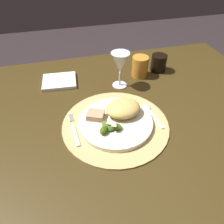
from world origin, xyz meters
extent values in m
plane|color=#2E2426|center=(0.00, 0.00, 0.00)|extent=(6.00, 6.00, 0.00)
cube|color=#3E2F13|center=(0.00, 0.00, 0.70)|extent=(1.33, 1.00, 0.02)
cylinder|color=#433111|center=(-0.59, 0.43, 0.35)|extent=(0.07, 0.07, 0.69)
cylinder|color=#393115|center=(0.59, 0.43, 0.35)|extent=(0.07, 0.07, 0.69)
cylinder|color=tan|center=(-0.06, -0.06, 0.72)|extent=(0.38, 0.38, 0.01)
cylinder|color=silver|center=(-0.06, -0.06, 0.73)|extent=(0.27, 0.27, 0.02)
ellipsoid|color=#E7BC61|center=(-0.03, -0.03, 0.76)|extent=(0.14, 0.11, 0.05)
ellipsoid|color=#436615|center=(-0.08, -0.09, 0.75)|extent=(0.06, 0.05, 0.02)
ellipsoid|color=#356015|center=(-0.10, -0.09, 0.75)|extent=(0.05, 0.05, 0.01)
ellipsoid|color=#3F5810|center=(-0.12, -0.10, 0.75)|extent=(0.04, 0.04, 0.02)
ellipsoid|color=#496721|center=(-0.10, -0.08, 0.75)|extent=(0.05, 0.06, 0.02)
cube|color=beige|center=(-0.08, -0.10, 0.76)|extent=(0.02, 0.03, 0.01)
cube|color=beige|center=(-0.09, -0.08, 0.76)|extent=(0.03, 0.03, 0.01)
cube|color=tan|center=(-0.13, -0.02, 0.75)|extent=(0.07, 0.07, 0.02)
cube|color=silver|center=(-0.21, -0.08, 0.72)|extent=(0.02, 0.10, 0.00)
cube|color=silver|center=(-0.22, 0.02, 0.72)|extent=(0.01, 0.05, 0.00)
cube|color=silver|center=(-0.22, 0.02, 0.72)|extent=(0.01, 0.05, 0.00)
cube|color=silver|center=(-0.21, 0.02, 0.72)|extent=(0.01, 0.05, 0.00)
cube|color=silver|center=(-0.21, 0.02, 0.72)|extent=(0.01, 0.05, 0.00)
cube|color=silver|center=(0.09, -0.07, 0.72)|extent=(0.02, 0.10, 0.00)
ellipsoid|color=silver|center=(0.08, 0.00, 0.72)|extent=(0.03, 0.04, 0.01)
cube|color=white|center=(-0.24, 0.28, 0.72)|extent=(0.16, 0.14, 0.02)
cylinder|color=silver|center=(0.02, 0.18, 0.72)|extent=(0.07, 0.07, 0.00)
cylinder|color=silver|center=(0.02, 0.18, 0.75)|extent=(0.01, 0.01, 0.06)
cone|color=silver|center=(0.02, 0.18, 0.83)|extent=(0.08, 0.08, 0.09)
cylinder|color=orange|center=(0.14, 0.24, 0.76)|extent=(0.08, 0.08, 0.10)
cylinder|color=black|center=(0.24, 0.27, 0.76)|extent=(0.07, 0.07, 0.08)
camera|label=1|loc=(-0.21, -0.59, 1.26)|focal=34.21mm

